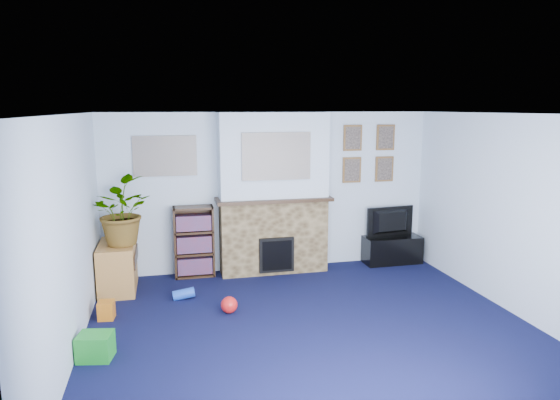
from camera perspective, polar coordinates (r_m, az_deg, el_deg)
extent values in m
cube|color=#0D1034|center=(5.87, 3.65, -14.35)|extent=(5.00, 4.50, 0.01)
cube|color=white|center=(5.32, 3.95, 9.80)|extent=(5.00, 4.50, 0.01)
cube|color=silver|center=(7.61, -1.08, 0.96)|extent=(5.00, 0.04, 2.40)
cube|color=silver|center=(3.48, 14.73, -11.21)|extent=(5.00, 0.04, 2.40)
cube|color=silver|center=(5.33, -22.95, -4.05)|extent=(0.04, 4.50, 2.40)
cube|color=silver|center=(6.63, 24.98, -1.48)|extent=(0.04, 4.50, 2.40)
cube|color=brown|center=(7.56, -0.75, -4.15)|extent=(1.60, 0.40, 1.10)
cube|color=brown|center=(7.34, -0.78, 4.94)|extent=(1.60, 0.40, 1.30)
cube|color=brown|center=(7.40, -0.72, 0.10)|extent=(1.72, 0.50, 0.05)
cube|color=brown|center=(7.42, -0.40, -6.27)|extent=(0.52, 0.08, 0.52)
cube|color=brown|center=(7.38, -0.34, -6.36)|extent=(0.44, 0.02, 0.44)
cube|color=gray|center=(7.13, -0.41, 5.02)|extent=(1.00, 0.03, 0.68)
cube|color=gray|center=(7.36, -13.01, 4.92)|extent=(0.90, 0.03, 0.58)
cube|color=brown|center=(7.87, 8.30, 7.04)|extent=(0.30, 0.03, 0.40)
cube|color=brown|center=(8.09, 11.96, 7.01)|extent=(0.30, 0.03, 0.40)
cube|color=brown|center=(7.92, 8.20, 3.42)|extent=(0.30, 0.03, 0.40)
cube|color=brown|center=(8.13, 11.83, 3.49)|extent=(0.30, 0.03, 0.40)
cube|color=black|center=(8.24, 12.69, -5.50)|extent=(0.91, 0.38, 0.43)
imported|color=black|center=(8.15, 12.75, -2.47)|extent=(0.82, 0.19, 0.47)
cube|color=#311F11|center=(7.58, -9.86, -4.45)|extent=(0.58, 0.02, 1.05)
cube|color=#311F11|center=(7.45, -11.92, -4.80)|extent=(0.03, 0.28, 1.05)
cube|color=#311F11|center=(7.48, -7.69, -4.60)|extent=(0.03, 0.28, 1.05)
cube|color=#311F11|center=(7.61, -9.68, -8.41)|extent=(0.56, 0.28, 0.03)
cube|color=#311F11|center=(7.51, -9.76, -5.99)|extent=(0.56, 0.28, 0.03)
cube|color=#311F11|center=(7.42, -9.84, -3.55)|extent=(0.56, 0.28, 0.03)
cube|color=#311F11|center=(7.34, -9.93, -0.86)|extent=(0.56, 0.28, 0.03)
cube|color=#311F11|center=(7.55, -9.71, -7.32)|extent=(0.50, 0.22, 0.24)
cube|color=#311F11|center=(7.46, -9.79, -4.91)|extent=(0.50, 0.22, 0.24)
cube|color=#311F11|center=(7.38, -9.87, -2.51)|extent=(0.50, 0.22, 0.22)
cube|color=#B77D3A|center=(7.20, -18.06, -7.10)|extent=(0.47, 0.84, 0.66)
imported|color=#26661E|center=(6.96, -18.04, -1.24)|extent=(1.00, 1.05, 0.91)
cube|color=gold|center=(7.35, -1.09, 0.78)|extent=(0.11, 0.06, 0.15)
cylinder|color=#B2BFC6|center=(7.45, 2.13, 0.98)|extent=(0.05, 0.05, 0.17)
sphere|color=gray|center=(7.26, -5.39, 0.57)|extent=(0.12, 0.12, 0.12)
cylinder|color=orange|center=(7.54, 4.43, 0.92)|extent=(0.06, 0.06, 0.11)
cube|color=#198C26|center=(5.47, -20.35, -15.33)|extent=(0.37, 0.32, 0.26)
sphere|color=red|center=(6.23, -5.83, -11.94)|extent=(0.20, 0.20, 0.20)
cube|color=orange|center=(6.37, -19.23, -11.79)|extent=(0.20, 0.20, 0.22)
cylinder|color=blue|center=(6.74, -10.93, -10.50)|extent=(0.30, 0.13, 0.17)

